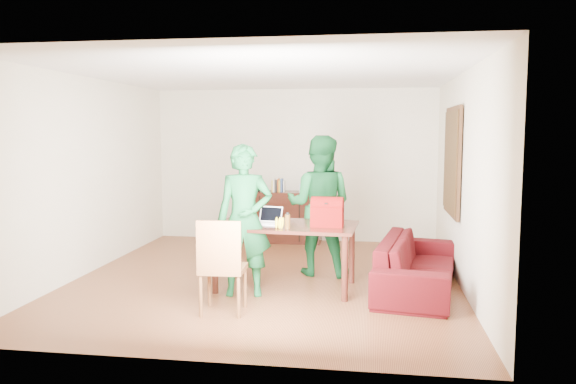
% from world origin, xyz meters
% --- Properties ---
extents(room, '(5.20, 5.70, 2.90)m').
position_xyz_m(room, '(0.01, 0.13, 1.31)').
color(room, '#4A2212').
rests_on(room, ground).
extents(table, '(1.79, 1.08, 0.81)m').
position_xyz_m(table, '(0.32, -0.40, 0.71)').
color(table, black).
rests_on(table, ground).
extents(chair, '(0.49, 0.47, 1.04)m').
position_xyz_m(chair, '(-0.20, -1.45, 0.30)').
color(chair, brown).
rests_on(chair, ground).
extents(person_near, '(0.72, 0.54, 1.81)m').
position_xyz_m(person_near, '(-0.12, -0.75, 0.91)').
color(person_near, '#135629').
rests_on(person_near, ground).
extents(person_far, '(1.00, 0.82, 1.90)m').
position_xyz_m(person_far, '(0.67, 0.37, 0.95)').
color(person_far, '#125224').
rests_on(person_far, ground).
extents(laptop, '(0.33, 0.26, 0.21)m').
position_xyz_m(laptop, '(0.10, -0.45, 0.85)').
color(laptop, white).
rests_on(laptop, table).
extents(bananas, '(0.16, 0.12, 0.05)m').
position_xyz_m(bananas, '(0.30, -0.74, 0.84)').
color(bananas, gold).
rests_on(bananas, table).
extents(bottle, '(0.08, 0.08, 0.19)m').
position_xyz_m(bottle, '(0.40, -0.73, 0.91)').
color(bottle, '#513212').
rests_on(bottle, table).
extents(red_bag, '(0.40, 0.24, 0.28)m').
position_xyz_m(red_bag, '(0.85, -0.49, 0.95)').
color(red_bag, '#690807').
rests_on(red_bag, table).
extents(sofa, '(1.20, 2.30, 0.64)m').
position_xyz_m(sofa, '(1.95, -0.21, 0.32)').
color(sofa, '#3E080E').
rests_on(sofa, ground).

